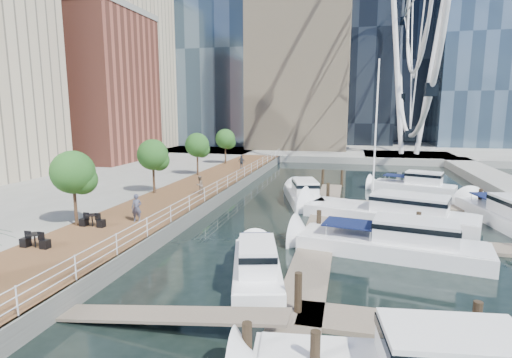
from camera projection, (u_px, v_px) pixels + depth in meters
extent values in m
plane|color=black|center=(238.00, 287.00, 18.19)|extent=(520.00, 520.00, 0.00)
cube|color=brown|center=(185.00, 198.00, 34.54)|extent=(6.00, 60.00, 1.00)
cube|color=#595954|center=(218.00, 199.00, 33.86)|extent=(0.25, 60.00, 1.00)
cube|color=gray|center=(334.00, 137.00, 115.93)|extent=(200.00, 114.00, 1.00)
cube|color=gray|center=(408.00, 157.00, 64.79)|extent=(14.00, 12.00, 1.00)
cube|color=#6D6051|center=(321.00, 228.00, 27.08)|extent=(2.00, 32.00, 0.20)
cube|color=#6D6051|center=(465.00, 333.00, 14.20)|extent=(12.00, 2.00, 0.20)
cube|color=#6D6051|center=(420.00, 244.00, 23.79)|extent=(12.00, 2.00, 0.20)
cube|color=#6D6051|center=(400.00, 206.00, 33.39)|extent=(12.00, 2.00, 0.20)
cube|color=brown|center=(98.00, 89.00, 55.77)|extent=(12.00, 14.00, 20.00)
cube|color=#BCAD8E|center=(121.00, 71.00, 71.81)|extent=(14.00, 16.00, 28.00)
cylinder|color=white|center=(397.00, 72.00, 63.08)|extent=(0.80, 0.80, 26.00)
cylinder|color=white|center=(431.00, 71.00, 61.94)|extent=(0.80, 0.80, 26.00)
cylinder|color=#3F2B1C|center=(75.00, 206.00, 24.25)|extent=(0.20, 0.20, 2.40)
sphere|color=#265B1E|center=(73.00, 172.00, 23.90)|extent=(2.60, 2.60, 2.60)
cylinder|color=#3F2B1C|center=(154.00, 179.00, 33.84)|extent=(0.20, 0.20, 2.40)
sphere|color=#265B1E|center=(153.00, 155.00, 33.49)|extent=(2.60, 2.60, 2.60)
cylinder|color=#3F2B1C|center=(198.00, 164.00, 43.43)|extent=(0.20, 0.20, 2.40)
sphere|color=#265B1E|center=(197.00, 145.00, 43.08)|extent=(2.60, 2.60, 2.60)
cylinder|color=#3F2B1C|center=(225.00, 155.00, 53.02)|extent=(0.20, 0.20, 2.40)
sphere|color=#265B1E|center=(225.00, 139.00, 52.67)|extent=(2.60, 2.60, 2.60)
imported|color=#45475C|center=(137.00, 208.00, 25.14)|extent=(0.72, 0.55, 1.78)
imported|color=#806B58|center=(200.00, 185.00, 33.69)|extent=(0.82, 0.91, 1.53)
imported|color=#383E47|center=(242.00, 162.00, 48.16)|extent=(1.06, 0.67, 1.68)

